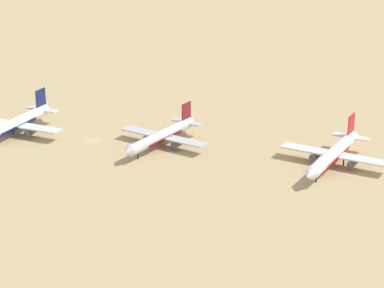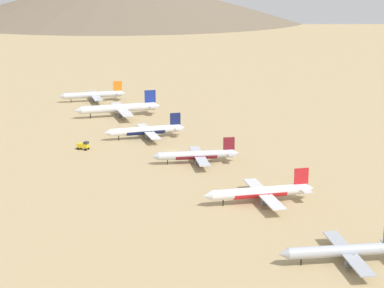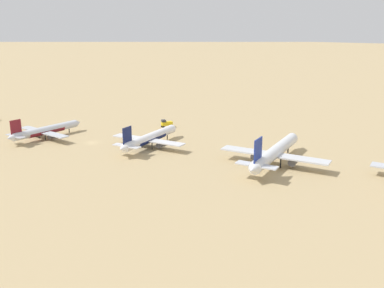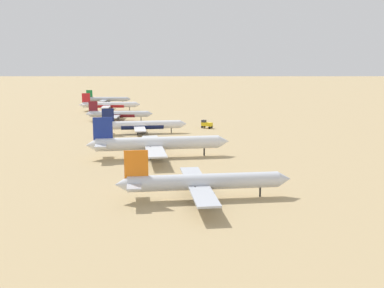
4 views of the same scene
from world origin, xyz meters
The scene contains 5 objects.
ground_plane centered at (0.00, 0.00, 0.00)m, with size 1800.00×1800.00×0.00m, color tan.
parked_jet_1 centered at (8.18, -76.08, 4.64)m, with size 47.69×38.62×13.79m.
parked_jet_2 centered at (5.87, -24.82, 3.81)m, with size 39.58×32.06×11.44m.
parked_jet_3 centered at (-4.15, 22.32, 3.53)m, with size 36.69×29.99×10.60m.
service_truck centered at (37.44, -13.22, 2.08)m, with size 5.58×5.26×3.90m.
Camera 3 is at (-135.56, -120.57, 49.66)m, focal length 41.10 mm.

